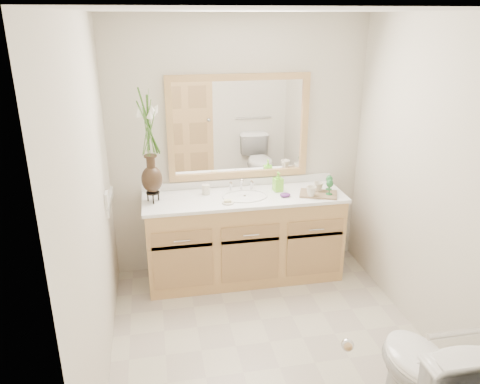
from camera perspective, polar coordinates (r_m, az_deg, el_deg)
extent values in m
plane|color=#BAAD9F|center=(3.81, 3.65, -17.76)|extent=(2.60, 2.60, 0.00)
cube|color=white|center=(2.99, 4.76, 21.22)|extent=(2.40, 2.60, 0.02)
cube|color=beige|center=(4.41, -0.19, 5.34)|extent=(2.40, 0.02, 2.40)
cube|color=beige|center=(2.12, 13.36, -13.44)|extent=(2.40, 0.02, 2.40)
cube|color=beige|center=(3.14, -17.59, -2.21)|extent=(0.02, 2.60, 2.40)
cube|color=beige|center=(3.69, 22.44, 0.61)|extent=(0.02, 2.60, 2.40)
cube|color=tan|center=(4.44, 0.51, -5.65)|extent=(1.80, 0.55, 0.80)
cube|color=white|center=(4.27, 0.53, -0.65)|extent=(1.84, 0.57, 0.03)
ellipsoid|color=white|center=(4.27, 0.58, -1.25)|extent=(0.38, 0.30, 0.12)
cylinder|color=silver|center=(4.39, 0.12, 0.95)|extent=(0.02, 0.02, 0.11)
cylinder|color=silver|center=(4.38, -1.16, 0.68)|extent=(0.02, 0.02, 0.08)
cylinder|color=silver|center=(4.42, 1.39, 0.85)|extent=(0.02, 0.02, 0.08)
cube|color=white|center=(4.35, -0.15, 7.88)|extent=(1.20, 0.01, 0.85)
cube|color=tan|center=(4.26, -0.13, 13.84)|extent=(1.32, 0.04, 0.06)
cube|color=tan|center=(4.46, -0.12, 2.16)|extent=(1.32, 0.04, 0.06)
cube|color=tan|center=(4.27, -8.53, 7.42)|extent=(0.06, 0.04, 0.85)
cube|color=tan|center=(4.50, 7.86, 8.13)|extent=(0.06, 0.04, 0.85)
cube|color=white|center=(3.92, -15.95, -0.88)|extent=(0.02, 0.12, 0.12)
cube|color=tan|center=(2.16, 5.02, -18.75)|extent=(0.80, 0.03, 2.00)
cylinder|color=silver|center=(2.62, 27.21, -14.78)|extent=(0.55, 0.03, 0.03)
imported|color=white|center=(3.17, 21.50, -20.12)|extent=(0.42, 0.75, 0.74)
cylinder|color=black|center=(4.17, -10.58, -0.07)|extent=(0.12, 0.12, 0.01)
ellipsoid|color=black|center=(4.13, -10.69, 1.55)|extent=(0.18, 0.18, 0.24)
cylinder|color=black|center=(4.08, -10.83, 3.54)|extent=(0.08, 0.08, 0.11)
cylinder|color=#4C7A33|center=(4.01, -11.09, 7.34)|extent=(0.06, 0.06, 0.43)
cylinder|color=beige|center=(4.30, -4.19, 0.31)|extent=(0.07, 0.07, 0.09)
cylinder|color=beige|center=(4.09, -1.51, -1.32)|extent=(0.10, 0.10, 0.01)
cube|color=beige|center=(4.08, -1.51, -1.10)|extent=(0.07, 0.05, 0.02)
imported|color=#7CE736|center=(4.37, 4.65, 1.17)|extent=(0.08, 0.08, 0.17)
ellipsoid|color=#582570|center=(4.26, 5.53, -0.34)|extent=(0.10, 0.08, 0.03)
cube|color=brown|center=(4.34, 9.53, -0.24)|extent=(0.39, 0.33, 0.02)
imported|color=beige|center=(4.25, 8.67, 0.13)|extent=(0.11, 0.11, 0.09)
imported|color=beige|center=(4.38, 9.55, 0.68)|extent=(0.12, 0.12, 0.09)
cylinder|color=#226830|center=(4.33, 10.80, -0.23)|extent=(0.06, 0.06, 0.01)
cylinder|color=#226830|center=(4.31, 10.84, 0.32)|extent=(0.01, 0.01, 0.09)
ellipsoid|color=#226830|center=(4.29, 10.89, 1.03)|extent=(0.06, 0.06, 0.08)
cylinder|color=#226830|center=(4.45, 10.76, 0.34)|extent=(0.06, 0.06, 0.01)
cylinder|color=#226830|center=(4.43, 10.79, 0.87)|extent=(0.01, 0.01, 0.09)
ellipsoid|color=#226830|center=(4.41, 10.84, 1.56)|extent=(0.06, 0.06, 0.07)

